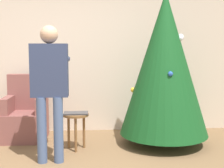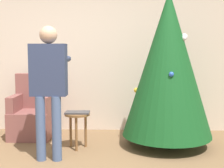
# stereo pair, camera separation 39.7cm
# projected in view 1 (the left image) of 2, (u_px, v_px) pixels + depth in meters

# --- Properties ---
(wall_back) EXTENTS (8.00, 0.06, 2.70)m
(wall_back) POSITION_uv_depth(u_px,v_px,m) (80.00, 52.00, 5.30)
(wall_back) COLOR beige
(wall_back) RESTS_ON ground_plane
(christmas_tree) EXTENTS (1.29, 1.29, 2.23)m
(christmas_tree) POSITION_uv_depth(u_px,v_px,m) (165.00, 64.00, 4.51)
(christmas_tree) COLOR brown
(christmas_tree) RESTS_ON ground_plane
(armchair) EXTENTS (0.63, 0.65, 1.00)m
(armchair) POSITION_uv_depth(u_px,v_px,m) (26.00, 116.00, 4.88)
(armchair) COLOR brown
(armchair) RESTS_ON ground_plane
(person_standing) EXTENTS (0.46, 0.57, 1.69)m
(person_standing) POSITION_uv_depth(u_px,v_px,m) (50.00, 80.00, 3.82)
(person_standing) COLOR #475B84
(person_standing) RESTS_ON ground_plane
(side_stool) EXTENTS (0.36, 0.36, 0.51)m
(side_stool) POSITION_uv_depth(u_px,v_px,m) (76.00, 121.00, 4.34)
(side_stool) COLOR brown
(side_stool) RESTS_ON ground_plane
(laptop) EXTENTS (0.34, 0.21, 0.02)m
(laptop) POSITION_uv_depth(u_px,v_px,m) (76.00, 113.00, 4.33)
(laptop) COLOR #38383D
(laptop) RESTS_ON side_stool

